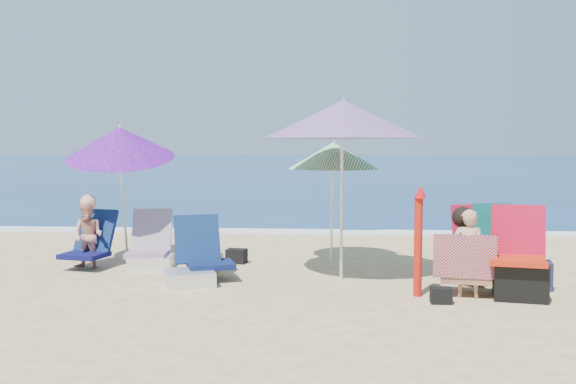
# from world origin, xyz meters

# --- Properties ---
(ground) EXTENTS (120.00, 120.00, 0.00)m
(ground) POSITION_xyz_m (0.00, 0.00, 0.00)
(ground) COLOR #D8BC84
(ground) RESTS_ON ground
(sea) EXTENTS (120.00, 80.00, 0.12)m
(sea) POSITION_xyz_m (0.00, 45.00, -0.05)
(sea) COLOR navy
(sea) RESTS_ON ground
(foam) EXTENTS (120.00, 0.50, 0.04)m
(foam) POSITION_xyz_m (0.00, 5.10, 0.02)
(foam) COLOR white
(foam) RESTS_ON ground
(umbrella_turquoise) EXTENTS (2.07, 2.07, 2.31)m
(umbrella_turquoise) POSITION_xyz_m (0.40, 0.86, 2.03)
(umbrella_turquoise) COLOR silver
(umbrella_turquoise) RESTS_ON ground
(umbrella_striped) EXTENTS (1.57, 1.57, 1.77)m
(umbrella_striped) POSITION_xyz_m (0.28, 2.06, 1.55)
(umbrella_striped) COLOR silver
(umbrella_striped) RESTS_ON ground
(umbrella_blue) EXTENTS (1.71, 1.76, 2.12)m
(umbrella_blue) POSITION_xyz_m (-2.76, 1.76, 1.74)
(umbrella_blue) COLOR silver
(umbrella_blue) RESTS_ON ground
(furled_umbrella) EXTENTS (0.14, 0.14, 1.26)m
(furled_umbrella) POSITION_xyz_m (1.24, -0.00, 0.69)
(furled_umbrella) COLOR #AF180C
(furled_umbrella) RESTS_ON ground
(chair_navy) EXTENTS (0.92, 0.99, 0.81)m
(chair_navy) POSITION_xyz_m (-1.42, 0.52, 0.22)
(chair_navy) COLOR #0B1741
(chair_navy) RESTS_ON ground
(chair_rainbow) EXTENTS (0.67, 0.76, 0.79)m
(chair_rainbow) POSITION_xyz_m (-2.25, 1.47, 0.21)
(chair_rainbow) COLOR #E56E50
(chair_rainbow) RESTS_ON ground
(camp_chair_left) EXTENTS (0.72, 0.73, 1.03)m
(camp_chair_left) POSITION_xyz_m (2.36, -0.01, 0.31)
(camp_chair_left) COLOR red
(camp_chair_left) RESTS_ON ground
(camp_chair_right) EXTENTS (0.72, 0.78, 1.01)m
(camp_chair_right) POSITION_xyz_m (2.14, 0.79, 0.36)
(camp_chair_right) COLOR #A4180B
(camp_chair_right) RESTS_ON ground
(person_center) EXTENTS (0.72, 0.59, 1.01)m
(person_center) POSITION_xyz_m (1.77, 0.01, 0.49)
(person_center) COLOR tan
(person_center) RESTS_ON ground
(person_left) EXTENTS (0.69, 0.83, 1.02)m
(person_left) POSITION_xyz_m (-3.08, 1.34, 0.46)
(person_left) COLOR tan
(person_left) RESTS_ON ground
(bag_black_a) EXTENTS (0.31, 0.25, 0.21)m
(bag_black_a) POSITION_xyz_m (-1.10, 1.86, 0.10)
(bag_black_a) COLOR black
(bag_black_a) RESTS_ON ground
(bag_tan) EXTENTS (0.36, 0.29, 0.27)m
(bag_tan) POSITION_xyz_m (-1.34, 1.04, 0.14)
(bag_tan) COLOR tan
(bag_tan) RESTS_ON ground
(bag_navy_b) EXTENTS (0.49, 0.41, 0.33)m
(bag_navy_b) POSITION_xyz_m (2.66, 0.51, 0.16)
(bag_navy_b) COLOR #1B1E3B
(bag_navy_b) RESTS_ON ground
(bag_black_b) EXTENTS (0.23, 0.16, 0.17)m
(bag_black_b) POSITION_xyz_m (1.45, -0.32, 0.09)
(bag_black_b) COLOR black
(bag_black_b) RESTS_ON ground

